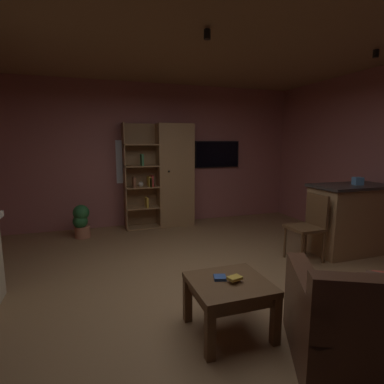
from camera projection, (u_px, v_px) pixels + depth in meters
floor at (204, 293)px, 3.35m from camera, size 6.10×6.10×0.02m
wall_back at (148, 155)px, 6.01m from camera, size 6.22×0.06×2.74m
ceiling at (205, 22)px, 2.91m from camera, size 6.10×6.10×0.02m
window_pane_back at (137, 162)px, 5.93m from camera, size 0.79×0.01×0.82m
bookshelf_cabinet at (170, 176)px, 5.94m from camera, size 1.32×0.41×1.98m
kitchen_bar_counter at (356, 218)px, 4.54m from camera, size 1.38×0.64×1.02m
tissue_box at (358, 181)px, 4.40m from camera, size 0.15×0.15×0.11m
coffee_table at (229, 291)px, 2.59m from camera, size 0.65×0.62×0.46m
table_book_0 at (220, 278)px, 2.62m from camera, size 0.13×0.13×0.03m
table_book_1 at (235, 278)px, 2.55m from camera, size 0.13×0.11×0.02m
dining_chair at (310, 223)px, 4.20m from camera, size 0.43×0.43×0.92m
potted_floor_plant at (81, 221)px, 5.20m from camera, size 0.28×0.30×0.58m
wall_mounted_tv at (217, 154)px, 6.41m from camera, size 0.97×0.06×0.55m
track_light_spot_1 at (207, 34)px, 3.01m from camera, size 0.07×0.07×0.09m
track_light_spot_2 at (376, 54)px, 3.66m from camera, size 0.07×0.07×0.09m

